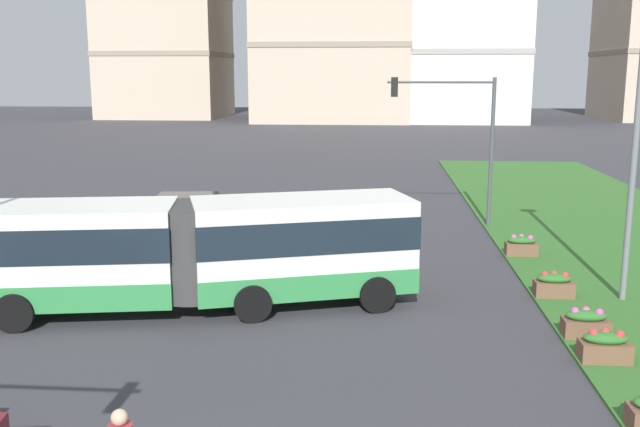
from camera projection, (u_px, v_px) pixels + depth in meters
name	position (u px, v px, depth m)	size (l,w,h in m)	color
articulated_bus	(200.00, 250.00, 19.46)	(11.98, 5.27, 3.00)	silver
car_silver_hatch	(191.00, 215.00, 29.01)	(4.58, 2.44, 1.58)	#B7BABF
flower_planter_2	(605.00, 346.00, 15.88)	(1.10, 0.56, 0.74)	brown
flower_planter_3	(586.00, 323.00, 17.35)	(1.10, 0.56, 0.74)	brown
flower_planter_4	(554.00, 285.00, 20.51)	(1.10, 0.56, 0.74)	brown
flower_planter_5	(521.00, 245.00, 25.18)	(1.10, 0.56, 0.74)	brown
traffic_light_far_right	(457.00, 125.00, 29.52)	(4.45, 0.28, 6.25)	#474C51
streetlight_median	(638.00, 117.00, 19.33)	(0.70, 0.28, 9.59)	slate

